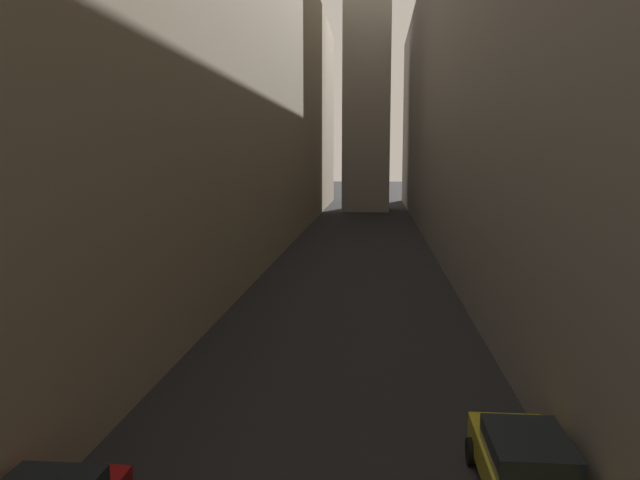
{
  "coord_description": "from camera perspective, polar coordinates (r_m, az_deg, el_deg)",
  "views": [
    {
      "loc": [
        1.25,
        2.96,
        7.07
      ],
      "look_at": [
        0.0,
        17.08,
        5.16
      ],
      "focal_mm": 35.03,
      "sensor_mm": 36.0,
      "label": 1
    }
  ],
  "objects": [
    {
      "name": "building_block_right",
      "position": [
        48.45,
        18.02,
        13.27
      ],
      "size": [
        12.45,
        108.0,
        24.22
      ],
      "primitive_type": "cube",
      "color": "slate",
      "rests_on": "ground"
    },
    {
      "name": "ground_plane",
      "position": [
        45.61,
        3.44,
        -1.27
      ],
      "size": [
        264.0,
        264.0,
        0.0
      ],
      "primitive_type": "plane",
      "color": "black"
    },
    {
      "name": "parked_car_right_third",
      "position": [
        14.17,
        18.38,
        -19.17
      ],
      "size": [
        1.93,
        4.59,
        1.47
      ],
      "rotation": [
        0.0,
        0.0,
        1.57
      ],
      "color": "#A59919",
      "rests_on": "ground"
    },
    {
      "name": "building_block_left",
      "position": [
        49.07,
        -10.35,
        14.19
      ],
      "size": [
        12.01,
        108.0,
        25.51
      ],
      "primitive_type": "cube",
      "color": "gray",
      "rests_on": "ground"
    }
  ]
}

